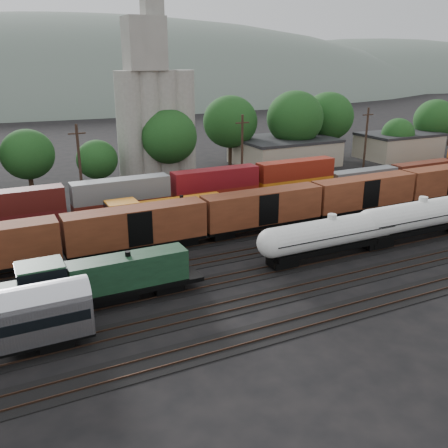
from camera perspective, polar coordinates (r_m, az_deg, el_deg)
name	(u,v)px	position (r m, az deg, el deg)	size (l,w,h in m)	color
ground	(240,255)	(53.51, 1.86, -3.52)	(600.00, 600.00, 0.00)	black
tracks	(240,254)	(53.49, 1.86, -3.47)	(180.00, 33.20, 0.20)	black
green_locomotive	(95,280)	(43.04, -14.57, -6.19)	(16.83, 2.97, 4.45)	black
tank_car_a	(331,234)	(52.80, 12.12, -1.12)	(17.34, 3.10, 4.54)	silver
tank_car_b	(421,216)	(61.27, 21.61, 0.86)	(18.31, 3.28, 4.80)	silver
orange_locomotive	(159,214)	(59.24, -7.48, 1.10)	(17.26, 2.88, 4.31)	black
boxcar_string	(262,208)	(59.20, 4.42, 1.85)	(169.00, 2.90, 4.20)	black
container_wall	(246,190)	(69.24, 2.53, 3.96)	(179.82, 2.60, 5.80)	black
grain_silo	(155,113)	(84.47, -7.87, 12.43)	(13.40, 5.00, 29.00)	gray
industrial_sheds	(177,164)	(86.25, -5.34, 6.79)	(119.38, 17.26, 5.10)	#9E937F
tree_band	(128,136)	(84.63, -10.92, 9.86)	(162.65, 19.83, 13.99)	black
utility_poles	(167,161)	(71.08, -6.54, 7.21)	(122.20, 0.36, 12.00)	black
distant_hills	(66,129)	(309.98, -17.60, 10.27)	(860.00, 286.00, 130.00)	#59665B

